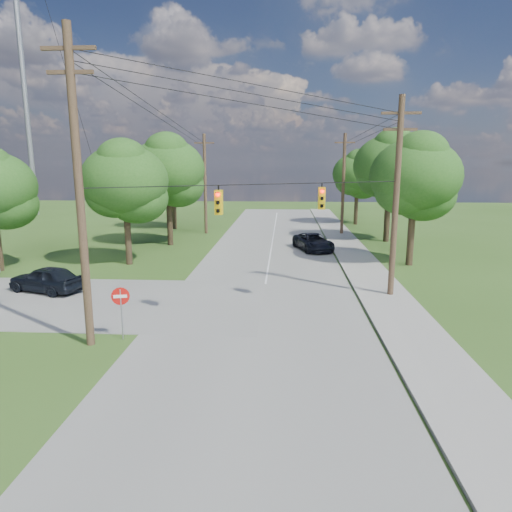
# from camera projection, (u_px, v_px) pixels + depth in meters

# --- Properties ---
(ground) EXTENTS (140.00, 140.00, 0.00)m
(ground) POSITION_uv_depth(u_px,v_px,m) (203.00, 351.00, 17.60)
(ground) COLOR #32511B
(ground) RESTS_ON ground
(main_road) EXTENTS (10.00, 100.00, 0.03)m
(main_road) POSITION_uv_depth(u_px,v_px,m) (261.00, 311.00, 22.36)
(main_road) COLOR gray
(main_road) RESTS_ON ground
(sidewalk_east) EXTENTS (2.60, 100.00, 0.12)m
(sidewalk_east) POSITION_uv_depth(u_px,v_px,m) (400.00, 313.00, 21.94)
(sidewalk_east) COLOR gray
(sidewalk_east) RESTS_ON ground
(pole_sw) EXTENTS (2.00, 0.32, 12.00)m
(pole_sw) POSITION_uv_depth(u_px,v_px,m) (79.00, 188.00, 17.03)
(pole_sw) COLOR brown
(pole_sw) RESTS_ON ground
(pole_ne) EXTENTS (2.00, 0.32, 10.50)m
(pole_ne) POSITION_uv_depth(u_px,v_px,m) (396.00, 195.00, 23.78)
(pole_ne) COLOR brown
(pole_ne) RESTS_ON ground
(pole_north_e) EXTENTS (2.00, 0.32, 10.00)m
(pole_north_e) POSITION_uv_depth(u_px,v_px,m) (343.00, 184.00, 45.36)
(pole_north_e) COLOR brown
(pole_north_e) RESTS_ON ground
(pole_north_w) EXTENTS (2.00, 0.32, 10.00)m
(pole_north_w) POSITION_uv_depth(u_px,v_px,m) (205.00, 183.00, 46.22)
(pole_north_w) COLOR brown
(pole_north_w) RESTS_ON ground
(power_lines) EXTENTS (13.93, 29.62, 4.93)m
(power_lines) POSITION_uv_depth(u_px,v_px,m) (259.00, 128.00, 26.96)
(power_lines) COLOR black
(power_lines) RESTS_ON ground
(traffic_signals) EXTENTS (4.91, 3.27, 1.05)m
(traffic_signals) POSITION_uv_depth(u_px,v_px,m) (273.00, 200.00, 20.67)
(traffic_signals) COLOR #E0B50D
(traffic_signals) RESTS_ON ground
(radio_mast) EXTENTS (0.70, 0.70, 45.00)m
(radio_mast) POSITION_uv_depth(u_px,v_px,m) (20.00, 44.00, 60.04)
(radio_mast) COLOR gray
(radio_mast) RESTS_ON ground
(tree_w_near) EXTENTS (6.00, 6.00, 8.40)m
(tree_w_near) POSITION_uv_depth(u_px,v_px,m) (125.00, 181.00, 31.57)
(tree_w_near) COLOR #453622
(tree_w_near) RESTS_ON ground
(tree_w_mid) EXTENTS (6.40, 6.40, 9.22)m
(tree_w_mid) POSITION_uv_depth(u_px,v_px,m) (168.00, 170.00, 39.20)
(tree_w_mid) COLOR #453622
(tree_w_mid) RESTS_ON ground
(tree_w_far) EXTENTS (6.00, 6.00, 8.73)m
(tree_w_far) POSITION_uv_depth(u_px,v_px,m) (173.00, 171.00, 49.17)
(tree_w_far) COLOR #453622
(tree_w_far) RESTS_ON ground
(tree_e_near) EXTENTS (6.20, 6.20, 8.81)m
(tree_e_near) POSITION_uv_depth(u_px,v_px,m) (415.00, 176.00, 31.26)
(tree_e_near) COLOR #453622
(tree_e_near) RESTS_ON ground
(tree_e_mid) EXTENTS (6.60, 6.60, 9.64)m
(tree_e_mid) POSITION_uv_depth(u_px,v_px,m) (390.00, 166.00, 40.88)
(tree_e_mid) COLOR #453622
(tree_e_mid) RESTS_ON ground
(tree_e_far) EXTENTS (5.80, 5.80, 8.32)m
(tree_e_far) POSITION_uv_depth(u_px,v_px,m) (358.00, 174.00, 52.87)
(tree_e_far) COLOR #453622
(tree_e_far) RESTS_ON ground
(car_cross_dark) EXTENTS (4.68, 3.03, 1.48)m
(car_cross_dark) POSITION_uv_depth(u_px,v_px,m) (46.00, 279.00, 25.50)
(car_cross_dark) COLOR black
(car_cross_dark) RESTS_ON cross_road
(car_main_north) EXTENTS (3.65, 5.43, 1.38)m
(car_main_north) POSITION_uv_depth(u_px,v_px,m) (313.00, 242.00, 37.70)
(car_main_north) COLOR black
(car_main_north) RESTS_ON main_road
(do_not_enter_sign) EXTENTS (0.72, 0.21, 2.21)m
(do_not_enter_sign) POSITION_uv_depth(u_px,v_px,m) (121.00, 301.00, 18.46)
(do_not_enter_sign) COLOR gray
(do_not_enter_sign) RESTS_ON ground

